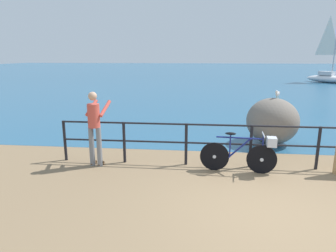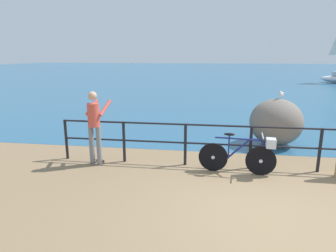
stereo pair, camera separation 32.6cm
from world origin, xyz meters
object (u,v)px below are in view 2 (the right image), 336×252
at_px(breakwater_boulder_main, 276,122).
at_px(seagull, 281,94).
at_px(bicycle, 244,154).
at_px(person_at_railing, 95,124).

relative_size(breakwater_boulder_main, seagull, 4.83).
height_order(breakwater_boulder_main, seagull, seagull).
relative_size(bicycle, person_at_railing, 0.95).
xyz_separation_m(person_at_railing, breakwater_boulder_main, (4.61, 2.34, -0.31)).
height_order(bicycle, person_at_railing, person_at_railing).
distance_m(person_at_railing, seagull, 5.30).
bearing_deg(seagull, person_at_railing, -33.57).
relative_size(person_at_railing, breakwater_boulder_main, 1.13).
bearing_deg(person_at_railing, bicycle, -81.59).
height_order(bicycle, seagull, seagull).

